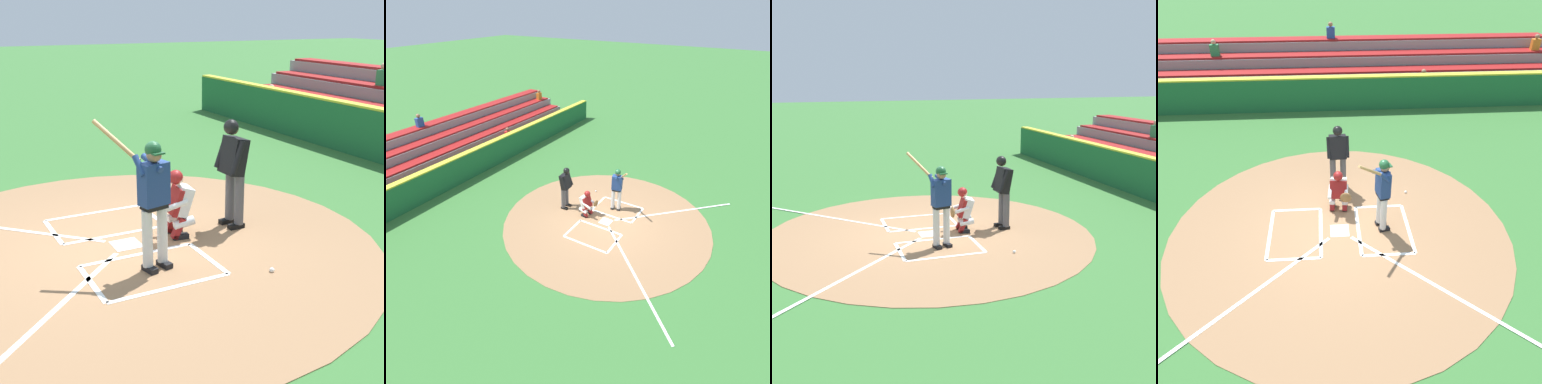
% 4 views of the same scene
% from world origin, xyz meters
% --- Properties ---
extents(ground_plane, '(120.00, 120.00, 0.00)m').
position_xyz_m(ground_plane, '(0.00, 0.00, 0.00)').
color(ground_plane, '#387033').
extents(dirt_circle, '(8.00, 8.00, 0.01)m').
position_xyz_m(dirt_circle, '(0.00, 0.00, 0.01)').
color(dirt_circle, '#99704C').
rests_on(dirt_circle, ground).
extents(home_plate_and_chalk, '(7.93, 4.91, 0.01)m').
position_xyz_m(home_plate_and_chalk, '(0.00, 0.88, 0.01)').
color(home_plate_and_chalk, white).
rests_on(home_plate_and_chalk, dirt_circle).
extents(batter, '(0.85, 0.87, 2.13)m').
position_xyz_m(batter, '(-0.99, -0.05, 1.10)').
color(batter, silver).
rests_on(batter, ground).
extents(catcher, '(0.59, 0.66, 1.13)m').
position_xyz_m(catcher, '(-0.03, -0.89, 0.59)').
color(catcher, black).
rests_on(catcher, ground).
extents(plate_umpire, '(0.59, 0.43, 1.86)m').
position_xyz_m(plate_umpire, '(-0.06, -1.92, 1.08)').
color(plate_umpire, '#4C4C51').
rests_on(plate_umpire, ground).
extents(baseball, '(0.07, 0.07, 0.07)m').
position_xyz_m(baseball, '(-1.87, -1.48, 0.04)').
color(baseball, white).
rests_on(baseball, ground).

